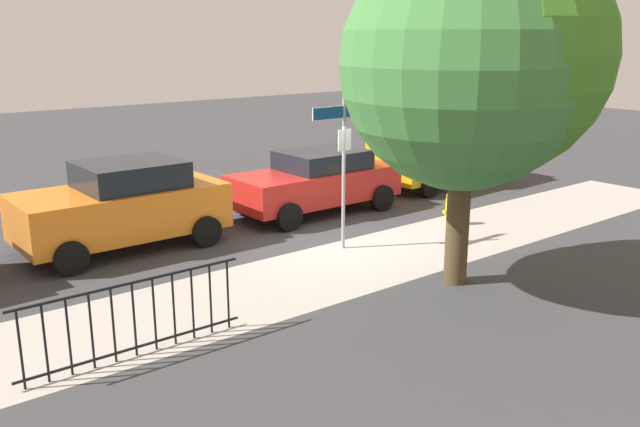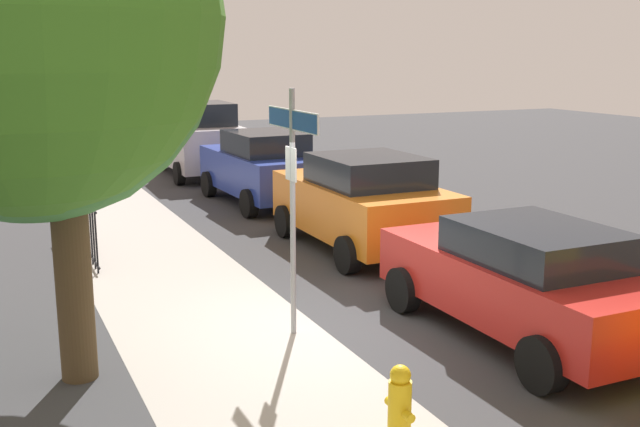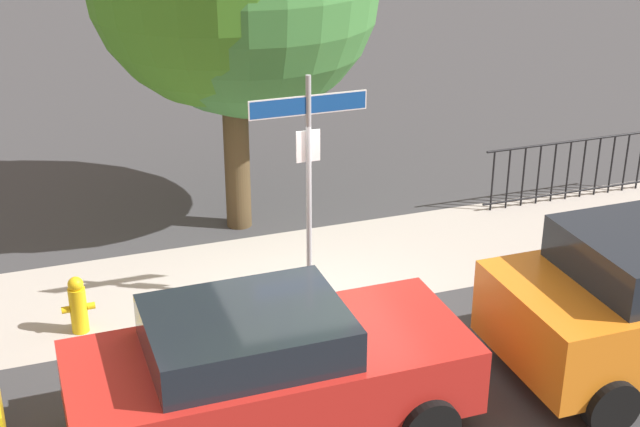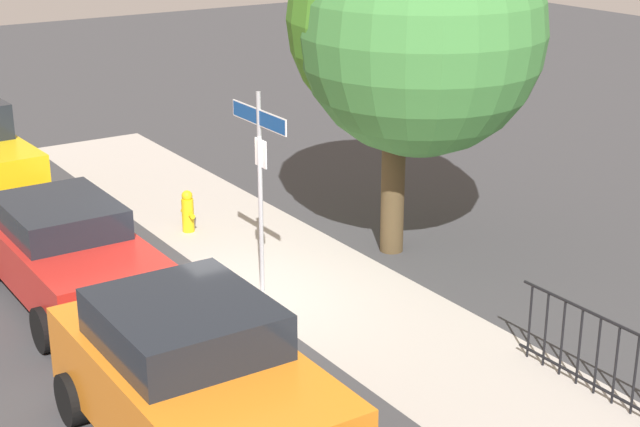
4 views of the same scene
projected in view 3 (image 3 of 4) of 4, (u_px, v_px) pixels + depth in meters
ground_plane at (312, 315)px, 12.13m from camera, size 60.00×60.00×0.00m
sidewalk_strip at (409, 252)px, 13.86m from camera, size 24.00×2.60×0.00m
street_sign at (309, 149)px, 11.62m from camera, size 1.55×0.07×3.16m
car_red at (267, 370)px, 9.53m from camera, size 4.21×1.99×1.51m
iron_fence at (568, 169)px, 15.53m from camera, size 3.20×0.04×1.07m
fire_hydrant at (78, 305)px, 11.60m from camera, size 0.42×0.22×0.78m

